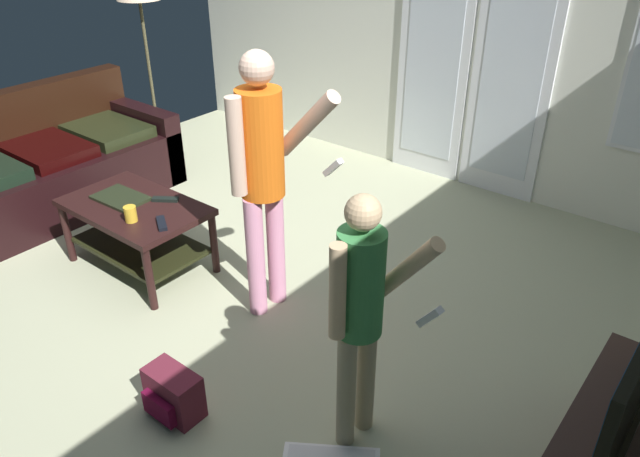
# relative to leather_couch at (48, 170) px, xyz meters

# --- Properties ---
(ground_plane) EXTENTS (5.35, 4.84, 0.02)m
(ground_plane) POSITION_rel_leather_couch_xyz_m (1.97, 0.09, -0.32)
(ground_plane) COLOR #AAAE8C
(wall_back_with_doors) EXTENTS (5.35, 0.09, 2.55)m
(wall_back_with_doors) POSITION_rel_leather_couch_xyz_m (2.06, 2.47, 0.93)
(wall_back_with_doors) COLOR white
(wall_back_with_doors) RESTS_ON ground_plane
(leather_couch) EXTENTS (0.90, 1.93, 0.88)m
(leather_couch) POSITION_rel_leather_couch_xyz_m (0.00, 0.00, 0.00)
(leather_couch) COLOR black
(leather_couch) RESTS_ON ground_plane
(coffee_table) EXTENTS (0.95, 0.59, 0.47)m
(coffee_table) POSITION_rel_leather_couch_xyz_m (1.30, -0.12, 0.03)
(coffee_table) COLOR black
(coffee_table) RESTS_ON ground_plane
(person_adult) EXTENTS (0.56, 0.42, 1.56)m
(person_adult) POSITION_rel_leather_couch_xyz_m (2.27, 0.09, 0.63)
(person_adult) COLOR pink
(person_adult) RESTS_ON ground_plane
(person_child) EXTENTS (0.43, 0.34, 1.26)m
(person_child) POSITION_rel_leather_couch_xyz_m (3.27, -0.40, 0.45)
(person_child) COLOR tan
(person_child) RESTS_ON ground_plane
(backpack) EXTENTS (0.29, 0.19, 0.25)m
(backpack) POSITION_rel_leather_couch_xyz_m (2.50, -0.85, -0.19)
(backpack) COLOR maroon
(backpack) RESTS_ON ground_plane
(loose_keyboard) EXTENTS (0.44, 0.35, 0.02)m
(loose_keyboard) POSITION_rel_leather_couch_xyz_m (3.27, -0.59, -0.30)
(loose_keyboard) COLOR white
(loose_keyboard) RESTS_ON ground_plane
(laptop_closed) EXTENTS (0.36, 0.25, 0.02)m
(laptop_closed) POSITION_rel_leather_couch_xyz_m (1.17, -0.12, 0.17)
(laptop_closed) COLOR black
(laptop_closed) RESTS_ON coffee_table
(cup_near_edge) EXTENTS (0.08, 0.08, 0.10)m
(cup_near_edge) POSITION_rel_leather_couch_xyz_m (1.47, -0.26, 0.21)
(cup_near_edge) COLOR gold
(cup_near_edge) RESTS_ON coffee_table
(tv_remote_black) EXTENTS (0.17, 0.13, 0.02)m
(tv_remote_black) POSITION_rel_leather_couch_xyz_m (1.65, -0.18, 0.17)
(tv_remote_black) COLOR black
(tv_remote_black) RESTS_ON coffee_table
(dvd_remote_slim) EXTENTS (0.17, 0.14, 0.02)m
(dvd_remote_slim) POSITION_rel_leather_couch_xyz_m (1.42, 0.04, 0.17)
(dvd_remote_slim) COLOR black
(dvd_remote_slim) RESTS_ON coffee_table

